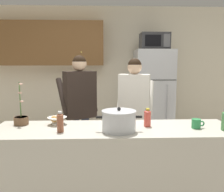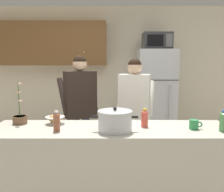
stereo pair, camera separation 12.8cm
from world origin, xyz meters
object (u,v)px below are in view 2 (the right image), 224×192
person_by_sink (135,104)px  bottle_mid_counter (146,118)px  bottle_far_corner (58,121)px  cooking_pot (116,121)px  bread_bowl (56,119)px  refrigerator (156,101)px  coffee_mug (195,125)px  person_near_pot (81,101)px  potted_orchid (21,118)px  microwave (158,41)px

person_by_sink → bottle_mid_counter: person_by_sink is taller
bottle_mid_counter → bottle_far_corner: 0.88m
cooking_pot → person_by_sink: bearing=74.2°
cooking_pot → bread_bowl: size_ratio=2.16×
bottle_mid_counter → refrigerator: bearing=76.6°
cooking_pot → coffee_mug: (0.79, 0.07, -0.05)m
person_near_pot → person_by_sink: person_near_pot is taller
coffee_mug → potted_orchid: bearing=173.3°
refrigerator → bottle_mid_counter: (-0.43, -1.80, 0.12)m
microwave → bottle_mid_counter: size_ratio=2.52×
microwave → bottle_mid_counter: microwave is taller
coffee_mug → refrigerator: bearing=91.5°
bread_bowl → potted_orchid: 0.38m
person_near_pot → cooking_pot: size_ratio=3.77×
cooking_pot → bottle_mid_counter: bearing=28.0°
cooking_pot → bottle_far_corner: size_ratio=2.21×
coffee_mug → bottle_far_corner: bottle_far_corner is taller
bottle_mid_counter → bottle_far_corner: size_ratio=0.95×
bread_bowl → bottle_far_corner: bottle_far_corner is taller
person_near_pot → microwave: bearing=35.8°
person_near_pot → bottle_far_corner: person_near_pot is taller
microwave → cooking_pot: 2.27m
bottle_far_corner → potted_orchid: bearing=147.8°
bread_bowl → potted_orchid: bearing=178.6°
coffee_mug → bread_bowl: (-1.43, 0.20, 0.00)m
bottle_far_corner → person_near_pot: bearing=85.4°
coffee_mug → bottle_mid_counter: (-0.48, 0.09, 0.05)m
bottle_mid_counter → potted_orchid: 1.34m
person_by_sink → potted_orchid: person_by_sink is taller
microwave → bottle_mid_counter: bearing=-103.6°
bottle_mid_counter → microwave: bearing=76.4°
coffee_mug → cooking_pot: bearing=-174.9°
person_near_pot → potted_orchid: 0.96m
bread_bowl → potted_orchid: potted_orchid is taller
bread_bowl → bottle_mid_counter: bottle_mid_counter is taller
person_by_sink → cooking_pot: person_by_sink is taller
microwave → person_near_pot: (-1.21, -0.87, -0.89)m
person_by_sink → bottle_far_corner: person_by_sink is taller
refrigerator → bottle_far_corner: bearing=-123.3°
person_by_sink → bread_bowl: 1.15m
cooking_pot → bread_bowl: cooking_pot is taller
cooking_pot → person_near_pot: bearing=113.8°
microwave → coffee_mug: bearing=-88.4°
refrigerator → person_near_pot: bearing=-143.6°
cooking_pot → bottle_far_corner: bearing=-179.1°
potted_orchid → person_near_pot: bearing=55.0°
coffee_mug → bottle_far_corner: (-1.35, -0.08, 0.05)m
microwave → bottle_mid_counter: 2.05m
bread_bowl → potted_orchid: size_ratio=0.45×
refrigerator → potted_orchid: size_ratio=3.94×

